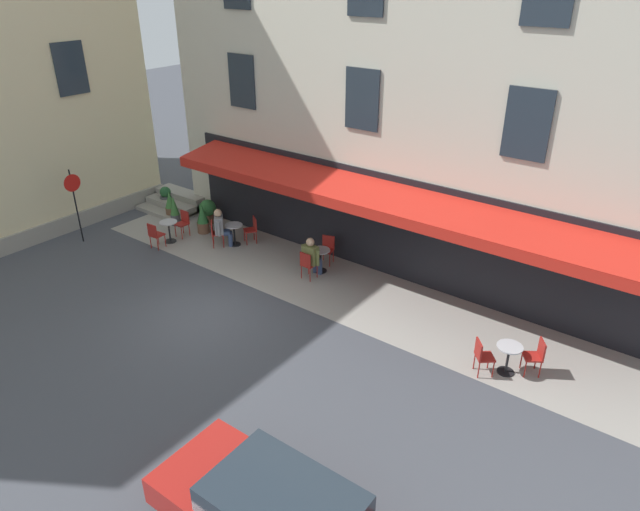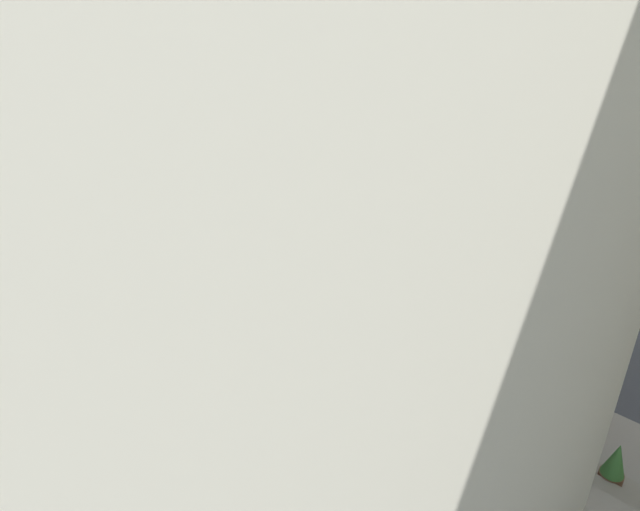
{
  "view_description": "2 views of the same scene",
  "coord_description": "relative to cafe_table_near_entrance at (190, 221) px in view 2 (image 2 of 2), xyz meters",
  "views": [
    {
      "loc": [
        -10.5,
        8.71,
        8.56
      ],
      "look_at": [
        -2.28,
        -2.18,
        1.6
      ],
      "focal_mm": 32.02,
      "sensor_mm": 36.0,
      "label": 1
    },
    {
      "loc": [
        7.13,
        -12.32,
        8.15
      ],
      "look_at": [
        -1.65,
        -2.71,
        1.38
      ],
      "focal_mm": 32.63,
      "sensor_mm": 36.0,
      "label": 2
    }
  ],
  "objects": [
    {
      "name": "sidewalk_cafe_terrace",
      "position": [
        4.28,
        -0.92,
        -0.49
      ],
      "size": [
        20.5,
        3.2,
        0.01
      ],
      "primitive_type": "cube",
      "color": "gray",
      "rests_on": "ground_plane"
    },
    {
      "name": "parked_car_red",
      "position": [
        1.35,
        6.63,
        0.22
      ],
      "size": [
        4.32,
        1.85,
        1.33
      ],
      "color": "#A81E19",
      "rests_on": "ground_plane"
    },
    {
      "name": "cafe_table_streetside",
      "position": [
        9.96,
        -1.1,
        0.0
      ],
      "size": [
        0.6,
        0.6,
        0.75
      ],
      "color": "black",
      "rests_on": "ground_plane"
    },
    {
      "name": "cafe_chair_red_near_door",
      "position": [
        0.48,
        0.41,
        0.06
      ],
      "size": [
        0.56,
        0.56,
        0.91
      ],
      "color": "maroon",
      "rests_on": "ground_plane"
    },
    {
      "name": "cafe_chair_red_corner_left",
      "position": [
        -0.52,
        -0.36,
        0.06
      ],
      "size": [
        0.56,
        0.56,
        0.91
      ],
      "color": "maroon",
      "rests_on": "ground_plane"
    },
    {
      "name": "cafe_chair_red_back_row",
      "position": [
        9.61,
        -1.62,
        0.06
      ],
      "size": [
        0.55,
        0.55,
        0.91
      ],
      "color": "maroon",
      "rests_on": "ground_plane"
    },
    {
      "name": "potted_plant_entrance_left",
      "position": [
        13.59,
        -1.38,
        0.02
      ],
      "size": [
        0.4,
        0.4,
        1.04
      ],
      "color": "brown",
      "rests_on": "ground_plane"
    },
    {
      "name": "potted_plant_entrance_right",
      "position": [
        12.05,
        -1.84,
        0.03
      ],
      "size": [
        0.61,
        0.61,
        0.91
      ],
      "color": "brown",
      "rests_on": "ground_plane"
    },
    {
      "name": "cafe_chair_red_corner_right",
      "position": [
        11.88,
        0.7,
        0.06
      ],
      "size": [
        0.43,
        0.43,
        0.91
      ],
      "color": "maroon",
      "rests_on": "ground_plane"
    },
    {
      "name": "cafe_chair_red_under_awning",
      "position": [
        6.5,
        -0.72,
        0.06
      ],
      "size": [
        0.41,
        0.41,
        0.91
      ],
      "color": "maroon",
      "rests_on": "ground_plane"
    },
    {
      "name": "ground_plane",
      "position": [
        7.53,
        2.48,
        -0.49
      ],
      "size": [
        70.0,
        70.0,
        0.0
      ],
      "primitive_type": "plane",
      "color": "#42444C"
    },
    {
      "name": "cafe_table_far_end",
      "position": [
        6.48,
        -1.35,
        0.0
      ],
      "size": [
        0.6,
        0.6,
        0.75
      ],
      "color": "black",
      "rests_on": "ground_plane"
    },
    {
      "name": "cafe_chair_red_by_window",
      "position": [
        6.66,
        -1.96,
        0.06
      ],
      "size": [
        0.5,
        0.5,
        0.91
      ],
      "color": "maroon",
      "rests_on": "ground_plane"
    },
    {
      "name": "potted_plant_mid_terrace",
      "position": [
        12.9,
        -1.01,
        0.05
      ],
      "size": [
        0.34,
        0.34,
        1.1
      ],
      "color": "#4C4C51",
      "rests_on": "ground_plane"
    },
    {
      "name": "seated_companion_in_grey",
      "position": [
        10.25,
        -0.8,
        0.22
      ],
      "size": [
        0.66,
        0.67,
        1.35
      ],
      "color": "navy",
      "rests_on": "ground_plane"
    },
    {
      "name": "cafe_table_mid_terrace",
      "position": [
        11.93,
        0.07,
        0.0
      ],
      "size": [
        0.6,
        0.6,
        0.75
      ],
      "color": "black",
      "rests_on": "ground_plane"
    },
    {
      "name": "potted_plant_by_steps",
      "position": [
        11.58,
        -1.16,
        0.03
      ],
      "size": [
        0.44,
        0.44,
        1.07
      ],
      "color": "brown",
      "rests_on": "ground_plane"
    },
    {
      "name": "seated_patron_in_olive",
      "position": [
        6.49,
        -0.93,
        0.21
      ],
      "size": [
        0.68,
        0.56,
        1.32
      ],
      "color": "navy",
      "rests_on": "ground_plane"
    },
    {
      "name": "cafe_chair_red_facing_street",
      "position": [
        11.92,
        -0.57,
        0.06
      ],
      "size": [
        0.41,
        0.41,
        0.91
      ],
      "color": "maroon",
      "rests_on": "ground_plane"
    },
    {
      "name": "cafe_table_near_entrance",
      "position": [
        0.0,
        0.0,
        0.0
      ],
      "size": [
        0.6,
        0.6,
        0.75
      ],
      "color": "black",
      "rests_on": "ground_plane"
    },
    {
      "name": "cafe_chair_red_kerbside",
      "position": [
        10.4,
        -0.64,
        0.06
      ],
      "size": [
        0.57,
        0.57,
        0.91
      ],
      "color": "maroon",
      "rests_on": "ground_plane"
    }
  ]
}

